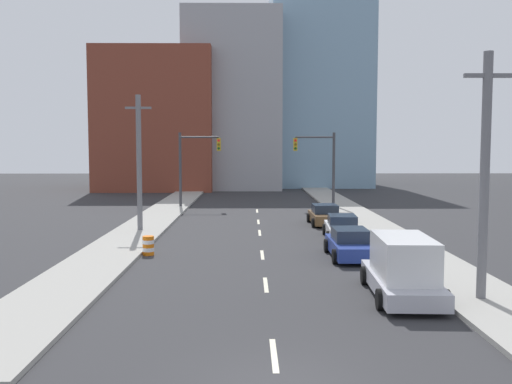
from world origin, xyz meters
TOP-DOWN VIEW (x-y plane):
  - sidewalk_left at (-7.55, 45.33)m, footprint 3.22×90.65m
  - sidewalk_right at (7.55, 45.33)m, footprint 3.22×90.65m
  - lane_stripe_at_2m at (0.00, 2.00)m, footprint 0.16×2.40m
  - lane_stripe_at_9m at (0.00, 9.47)m, footprint 0.16×2.40m
  - lane_stripe_at_16m at (0.00, 15.57)m, footprint 0.16×2.40m
  - lane_stripe_at_23m at (0.00, 22.76)m, footprint 0.16×2.40m
  - lane_stripe_at_28m at (0.00, 27.90)m, footprint 0.16×2.40m
  - lane_stripe_at_35m at (0.00, 34.71)m, footprint 0.16×2.40m
  - building_brick_left at (-12.03, 61.17)m, footprint 14.00×16.00m
  - building_office_center at (-2.72, 65.17)m, footprint 12.00×20.00m
  - building_glass_right at (8.80, 69.17)m, footprint 13.00×20.00m
  - traffic_signal_left at (-5.68, 37.17)m, footprint 3.64×0.35m
  - traffic_signal_right at (5.74, 37.17)m, footprint 3.64×0.35m
  - utility_pole_right_near at (7.33, 6.85)m, footprint 1.60×0.32m
  - utility_pole_left_mid at (-7.47, 23.07)m, footprint 1.60×0.32m
  - traffic_barrel at (-5.63, 15.57)m, footprint 0.56×0.56m
  - box_truck_silver at (4.80, 7.53)m, footprint 2.56×5.69m
  - sedan_blue at (4.21, 14.79)m, footprint 2.10×4.61m
  - sedan_white at (4.76, 20.49)m, footprint 2.24×4.75m
  - sedan_brown at (4.53, 26.41)m, footprint 2.19×4.29m

SIDE VIEW (x-z plane):
  - lane_stripe_at_2m at x=0.00m, z-range 0.00..0.01m
  - lane_stripe_at_9m at x=0.00m, z-range 0.00..0.01m
  - lane_stripe_at_16m at x=0.00m, z-range 0.00..0.01m
  - lane_stripe_at_23m at x=0.00m, z-range 0.00..0.01m
  - lane_stripe_at_28m at x=0.00m, z-range 0.00..0.01m
  - lane_stripe_at_35m at x=0.00m, z-range 0.00..0.01m
  - sidewalk_left at x=-7.55m, z-range 0.00..0.17m
  - sidewalk_right at x=7.55m, z-range 0.00..0.17m
  - traffic_barrel at x=-5.63m, z-range 0.00..0.95m
  - sedan_brown at x=4.53m, z-range -0.06..1.33m
  - sedan_white at x=4.76m, z-range -0.05..1.33m
  - sedan_blue at x=4.21m, z-range -0.06..1.37m
  - box_truck_silver at x=4.80m, z-range -0.06..2.14m
  - traffic_signal_left at x=-5.68m, z-range 0.90..7.45m
  - traffic_signal_right at x=5.74m, z-range 0.90..7.45m
  - utility_pole_left_mid at x=-7.47m, z-range 0.12..8.64m
  - utility_pole_right_near at x=7.33m, z-range 0.12..8.64m
  - building_brick_left at x=-12.03m, z-range 0.00..16.97m
  - building_office_center at x=-2.72m, z-range 0.00..21.91m
  - building_glass_right at x=8.80m, z-range 0.00..27.20m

